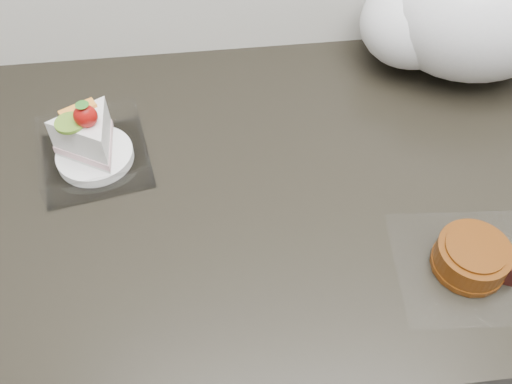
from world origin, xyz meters
The scene contains 4 objects.
counter centered at (0.00, 1.69, 0.45)m, with size 2.04×0.64×0.90m.
cake_tray centered at (-0.39, 1.76, 0.93)m, with size 0.18×0.18×0.12m.
mooncake_wrap centered at (0.09, 1.52, 0.92)m, with size 0.20×0.19×0.04m.
plastic_bag centered at (0.20, 1.91, 1.01)m, with size 0.35×0.26×0.28m.
Camera 1 is at (-0.22, 1.17, 1.53)m, focal length 40.00 mm.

